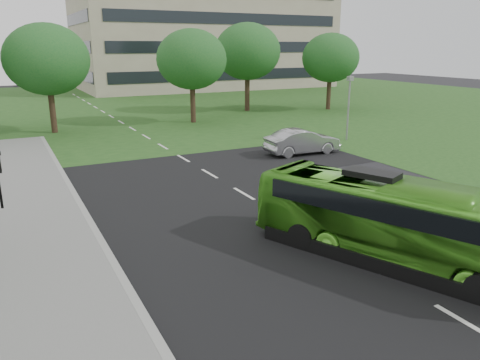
{
  "coord_description": "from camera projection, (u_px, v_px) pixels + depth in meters",
  "views": [
    {
      "loc": [
        -9.68,
        -12.42,
        6.66
      ],
      "look_at": [
        -1.63,
        3.24,
        1.6
      ],
      "focal_mm": 35.0,
      "sensor_mm": 36.0,
      "label": 1
    }
  ],
  "objects": [
    {
      "name": "tree_park_c",
      "position": [
        192.0,
        59.0,
        40.79
      ],
      "size": [
        6.14,
        6.14,
        8.15
      ],
      "color": "black",
      "rests_on": "ground"
    },
    {
      "name": "bus",
      "position": [
        397.0,
        222.0,
        14.7
      ],
      "size": [
        5.78,
        9.57,
        2.64
      ],
      "primitive_type": "imported",
      "rotation": [
        0.0,
        0.0,
        0.41
      ],
      "color": "#53AF28",
      "rests_on": "ground"
    },
    {
      "name": "ground",
      "position": [
        322.0,
        239.0,
        16.71
      ],
      "size": [
        160.0,
        160.0,
        0.0
      ],
      "primitive_type": "plane",
      "color": "black",
      "rests_on": "ground"
    },
    {
      "name": "street_surfaces",
      "position": [
        139.0,
        135.0,
        35.98
      ],
      "size": [
        120.0,
        120.0,
        0.15
      ],
      "color": "black",
      "rests_on": "ground"
    },
    {
      "name": "tree_park_b",
      "position": [
        47.0,
        59.0,
        35.77
      ],
      "size": [
        6.4,
        6.4,
        8.39
      ],
      "color": "black",
      "rests_on": "ground"
    },
    {
      "name": "camera_pole",
      "position": [
        349.0,
        99.0,
        33.5
      ],
      "size": [
        0.39,
        0.34,
        4.61
      ],
      "rotation": [
        0.0,
        0.0,
        -0.03
      ],
      "color": "gray",
      "rests_on": "ground"
    },
    {
      "name": "tree_park_d",
      "position": [
        247.0,
        52.0,
        48.2
      ],
      "size": [
        6.82,
        6.82,
        9.01
      ],
      "color": "black",
      "rests_on": "ground"
    },
    {
      "name": "tree_park_e",
      "position": [
        331.0,
        58.0,
        49.46
      ],
      "size": [
        6.01,
        6.01,
        8.02
      ],
      "color": "black",
      "rests_on": "ground"
    },
    {
      "name": "office_building",
      "position": [
        204.0,
        9.0,
        75.87
      ],
      "size": [
        40.1,
        20.1,
        25.0
      ],
      "color": "tan",
      "rests_on": "ground"
    },
    {
      "name": "sedan",
      "position": [
        302.0,
        141.0,
        29.78
      ],
      "size": [
        4.92,
        1.93,
        1.6
      ],
      "primitive_type": "imported",
      "rotation": [
        0.0,
        0.0,
        1.52
      ],
      "color": "#A5A4A9",
      "rests_on": "ground"
    }
  ]
}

